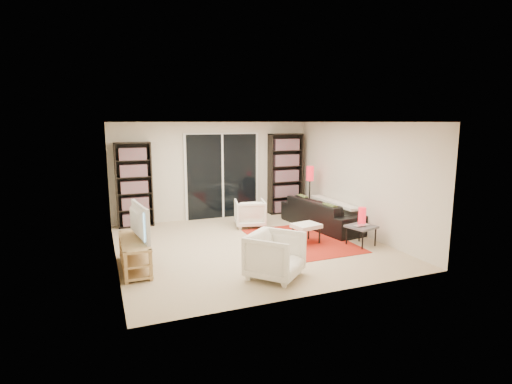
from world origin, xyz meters
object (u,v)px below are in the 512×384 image
at_px(bookshelf_right, 285,174).
at_px(armchair_back, 250,213).
at_px(side_table, 361,228).
at_px(tv_stand, 135,253).
at_px(floor_lamp, 310,179).
at_px(ottoman, 306,227).
at_px(bookshelf_left, 134,185).
at_px(sofa, 323,213).
at_px(armchair_front, 275,255).

relative_size(bookshelf_right, armchair_back, 3.03).
relative_size(armchair_back, side_table, 1.16).
height_order(tv_stand, floor_lamp, floor_lamp).
bearing_deg(ottoman, bookshelf_left, 138.97).
bearing_deg(floor_lamp, bookshelf_right, 106.83).
bearing_deg(floor_lamp, sofa, -96.46).
bearing_deg(floor_lamp, armchair_back, -175.06).
height_order(sofa, ottoman, sofa).
relative_size(armchair_front, side_table, 1.32).
bearing_deg(floor_lamp, side_table, -93.43).
xyz_separation_m(bookshelf_right, tv_stand, (-4.13, -2.83, -0.79)).
bearing_deg(sofa, ottoman, 126.47).
distance_m(bookshelf_left, side_table, 5.11).
bearing_deg(bookshelf_left, armchair_back, -22.03).
bearing_deg(tv_stand, side_table, -4.57).
relative_size(bookshelf_right, side_table, 3.52).
xyz_separation_m(bookshelf_right, ottoman, (-0.81, -2.64, -0.71)).
distance_m(ottoman, floor_lamp, 2.19).
height_order(bookshelf_left, sofa, bookshelf_left).
height_order(bookshelf_right, floor_lamp, bookshelf_right).
height_order(bookshelf_left, armchair_back, bookshelf_left).
bearing_deg(bookshelf_right, bookshelf_left, 180.00).
xyz_separation_m(bookshelf_left, side_table, (3.97, -3.17, -0.62)).
distance_m(ottoman, side_table, 1.07).
distance_m(bookshelf_left, bookshelf_right, 3.85).
distance_m(bookshelf_right, armchair_back, 1.86).
height_order(bookshelf_right, sofa, bookshelf_right).
bearing_deg(armchair_front, armchair_back, 34.72).
relative_size(side_table, floor_lamp, 0.45).
xyz_separation_m(bookshelf_right, side_table, (0.12, -3.17, -0.69)).
distance_m(tv_stand, side_table, 4.26).
bearing_deg(ottoman, bookshelf_right, 72.87).
relative_size(sofa, ottoman, 3.81).
height_order(armchair_front, side_table, armchair_front).
bearing_deg(bookshelf_left, side_table, -38.57).
distance_m(bookshelf_left, ottoman, 4.07).
distance_m(armchair_back, ottoman, 1.74).
relative_size(armchair_front, ottoman, 1.34).
bearing_deg(sofa, side_table, 170.22).
distance_m(bookshelf_right, ottoman, 2.85).
bearing_deg(bookshelf_right, floor_lamp, -73.17).
distance_m(sofa, armchair_front, 3.28).
height_order(bookshelf_left, armchair_front, bookshelf_left).
bearing_deg(side_table, sofa, 88.26).
height_order(bookshelf_left, ottoman, bookshelf_left).
xyz_separation_m(bookshelf_left, armchair_front, (1.72, -4.03, -0.62)).
distance_m(sofa, ottoman, 1.37).
bearing_deg(tv_stand, armchair_front, -31.09).
bearing_deg(armchair_back, bookshelf_left, -8.27).
relative_size(bookshelf_right, ottoman, 3.59).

